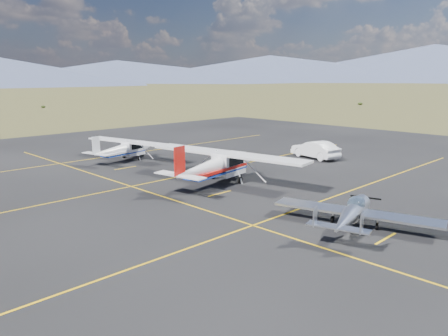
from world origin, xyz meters
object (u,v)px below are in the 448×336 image
aircraft_plain (124,148)px  sedan (315,149)px  aircraft_cessna (217,165)px  aircraft_low_wing (353,212)px

aircraft_plain → sedan: 17.09m
aircraft_cessna → sedan: aircraft_cessna is taller
sedan → aircraft_low_wing: bearing=50.4°
aircraft_cessna → sedan: 13.13m
aircraft_cessna → aircraft_plain: size_ratio=1.26×
aircraft_cessna → aircraft_plain: (0.06, 11.86, -0.29)m
sedan → aircraft_cessna: bearing=14.6°
aircraft_low_wing → aircraft_plain: aircraft_plain is taller
aircraft_low_wing → aircraft_plain: (1.48, 22.95, 0.25)m
aircraft_low_wing → aircraft_cessna: aircraft_cessna is taller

